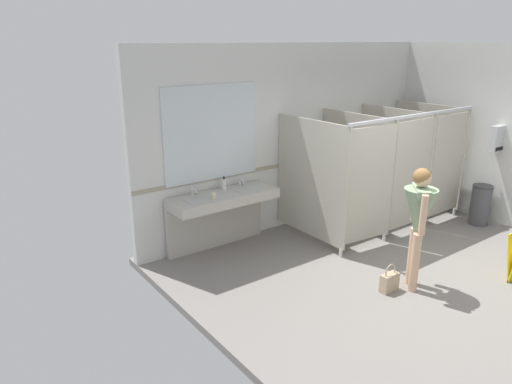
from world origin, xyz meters
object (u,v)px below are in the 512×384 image
Objects in this scene: soap_dispenser at (224,184)px; paper_cup at (214,196)px; person_standing at (418,215)px; trash_bin at (480,205)px; handbag at (389,281)px; paper_towel_dispenser_upper at (498,139)px.

paper_cup is at bearing -141.90° from soap_dispenser.
trash_bin is at bearing 13.52° from person_standing.
handbag is 2.57m from paper_cup.
person_standing reaches higher than trash_bin.
soap_dispenser is (-3.94, 1.80, 0.64)m from trash_bin.
trash_bin is at bearing -24.55° from soap_dispenser.
person_standing is 2.69m from paper_cup.
paper_towel_dispenser_upper is 3.07m from person_standing.
soap_dispenser is at bearing 38.10° from paper_cup.
paper_towel_dispenser_upper is 4.57m from soap_dispenser.
trash_bin is (-0.23, 0.00, -1.10)m from paper_towel_dispenser_upper.
paper_towel_dispenser_upper is 1.13m from trash_bin.
paper_towel_dispenser_upper is 5.19× the size of paper_cup.
trash_bin is at bearing 10.47° from handbag.
trash_bin is 0.44× the size of person_standing.
trash_bin is 2.88m from person_standing.
paper_cup is at bearing 160.33° from trash_bin.
trash_bin is 1.85× the size of handbag.
paper_cup is at bearing 161.27° from paper_towel_dispenser_upper.
paper_towel_dispenser_upper reaches higher than paper_cup.
paper_cup is (-0.34, -0.27, -0.04)m from soap_dispenser.
paper_cup is (-1.25, 2.09, 0.81)m from handbag.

